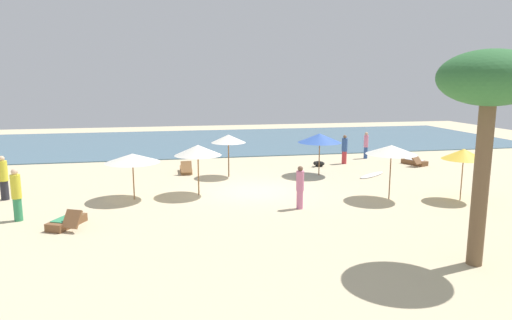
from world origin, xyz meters
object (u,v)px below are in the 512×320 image
Objects in this scene: lounger_0 at (67,222)px; lounger_1 at (415,162)px; umbrella_5 at (464,154)px; person_0 at (300,187)px; umbrella_3 at (132,158)px; umbrella_0 at (391,150)px; person_3 at (366,145)px; umbrella_4 at (320,138)px; lounger_2 at (186,170)px; person_2 at (3,178)px; palm_1 at (490,86)px; dog at (318,164)px; surfboard at (372,175)px; person_1 at (17,194)px; person_4 at (344,149)px; umbrella_2 at (228,139)px; umbrella_1 at (198,150)px.

lounger_0 is 0.98× the size of lounger_1.
umbrella_5 reaches higher than lounger_1.
umbrella_5 reaches higher than person_0.
umbrella_3 is 1.33× the size of person_0.
umbrella_0 is 1.36× the size of person_3.
person_3 is at bearing 28.32° from umbrella_3.
lounger_2 is at bearing 163.56° from umbrella_4.
lounger_2 is at bearing 62.39° from lounger_0.
person_0 is 0.91× the size of person_2.
palm_1 reaches higher than lounger_1.
lounger_1 is at bearing 14.48° from umbrella_4.
umbrella_4 is at bearing -16.44° from lounger_2.
umbrella_4 is 7.40m from lounger_2.
palm_1 is 15.05m from dog.
umbrella_3 is 0.39× the size of palm_1.
lounger_0 is 1.03× the size of person_3.
palm_1 reaches higher than lounger_0.
surfboard is (2.43, 11.40, -4.81)m from palm_1.
person_1 is 0.33× the size of palm_1.
umbrella_3 is 1.30× the size of lounger_0.
person_0 is at bearing 179.11° from umbrella_5.
person_0 is at bearing -113.74° from dog.
umbrella_0 is 1.07× the size of surfboard.
umbrella_0 is at bearing -107.24° from surfboard.
palm_1 is at bearing -25.74° from lounger_0.
umbrella_3 reaches higher than lounger_1.
lounger_1 is at bearing 65.51° from palm_1.
umbrella_5 is at bearing -36.00° from lounger_2.
person_2 is 1.10× the size of person_3.
person_4 is at bearing 80.99° from umbrella_0.
umbrella_2 is at bearing -174.26° from lounger_1.
lounger_0 is 1.06× the size of lounger_2.
person_4 is at bearing 163.61° from lounger_1.
surfboard is at bearing 43.35° from person_0.
umbrella_2 reaches higher than lounger_2.
umbrella_2 is 2.99× the size of dog.
umbrella_1 reaches higher than umbrella_3.
dog is (15.37, 4.42, -0.77)m from person_2.
umbrella_2 is 9.78m from lounger_0.
person_4 is (13.89, 9.31, 0.70)m from lounger_0.
umbrella_3 is at bearing -114.78° from lounger_2.
palm_1 reaches higher than surfboard.
lounger_1 is (5.26, 6.94, -1.94)m from umbrella_0.
umbrella_3 is 15.83m from person_3.
lounger_2 is at bearing -178.24° from dog.
umbrella_3 is 5.49m from person_2.
dog is (3.58, 8.14, -0.69)m from person_0.
person_0 is at bearing -171.36° from umbrella_0.
umbrella_4 is 14.26m from person_1.
lounger_1 is at bearing 17.09° from umbrella_3.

